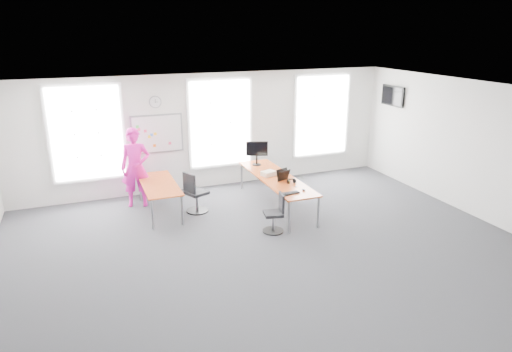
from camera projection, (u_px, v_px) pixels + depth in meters
name	position (u px, v px, depth m)	size (l,w,h in m)	color
floor	(268.00, 249.00, 8.82)	(10.00, 10.00, 0.00)	#26272B
ceiling	(270.00, 93.00, 7.89)	(10.00, 10.00, 0.00)	white
wall_back	(209.00, 131.00, 11.89)	(10.00, 10.00, 0.00)	white
wall_front	(416.00, 285.00, 4.82)	(10.00, 10.00, 0.00)	white
wall_right	(477.00, 150.00, 10.09)	(10.00, 10.00, 0.00)	white
window_left	(87.00, 133.00, 10.77)	(1.60, 0.06, 2.20)	silver
window_mid	(220.00, 123.00, 11.91)	(1.60, 0.06, 2.20)	silver
window_right	(321.00, 115.00, 12.95)	(1.60, 0.06, 2.20)	silver
desk_right	(276.00, 179.00, 10.72)	(0.81, 3.03, 0.74)	#C65420
desk_left	(159.00, 186.00, 10.41)	(0.76, 1.91, 0.70)	#C65420
chair_right	(276.00, 215.00, 9.48)	(0.45, 0.45, 0.83)	black
chair_left	(195.00, 195.00, 10.47)	(0.57, 0.57, 0.96)	black
person	(136.00, 168.00, 10.72)	(0.69, 0.45, 1.89)	#DA1695
whiteboard	(157.00, 134.00, 11.38)	(1.20, 0.03, 0.90)	white
wall_clock	(155.00, 102.00, 11.14)	(0.30, 0.30, 0.04)	gray
tv	(393.00, 96.00, 12.48)	(0.06, 0.90, 0.55)	black
keyboard	(291.00, 193.00, 9.64)	(0.40, 0.14, 0.02)	black
mouse	(304.00, 190.00, 9.80)	(0.06, 0.10, 0.04)	black
lens_cap	(296.00, 187.00, 10.05)	(0.06, 0.06, 0.01)	black
headphones	(291.00, 181.00, 10.26)	(0.19, 0.10, 0.11)	black
laptop_sleeve	(283.00, 175.00, 10.44)	(0.34, 0.27, 0.26)	black
paper_stack	(269.00, 173.00, 10.80)	(0.31, 0.24, 0.11)	beige
monitor	(257.00, 151.00, 11.53)	(0.54, 0.24, 0.62)	black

